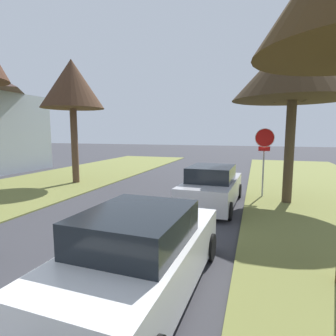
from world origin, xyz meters
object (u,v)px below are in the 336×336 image
(street_tree_right_mid_b, at_px, (294,67))
(street_tree_left_mid_b, at_px, (72,85))
(parked_sedan_white, at_px, (142,255))
(stop_sign_far, at_px, (264,148))
(parked_sedan_silver, at_px, (212,187))

(street_tree_right_mid_b, relative_size, street_tree_left_mid_b, 0.98)
(parked_sedan_white, bearing_deg, street_tree_left_mid_b, 131.90)
(stop_sign_far, distance_m, parked_sedan_white, 8.75)
(street_tree_left_mid_b, distance_m, parked_sedan_white, 12.51)
(stop_sign_far, relative_size, parked_sedan_white, 0.67)
(street_tree_right_mid_b, bearing_deg, stop_sign_far, 139.18)
(street_tree_left_mid_b, height_order, parked_sedan_silver, street_tree_left_mid_b)
(parked_sedan_white, relative_size, parked_sedan_silver, 1.00)
(street_tree_right_mid_b, bearing_deg, street_tree_left_mid_b, 174.24)
(street_tree_left_mid_b, bearing_deg, street_tree_right_mid_b, -5.76)
(street_tree_right_mid_b, relative_size, parked_sedan_white, 1.47)
(street_tree_left_mid_b, relative_size, parked_sedan_silver, 1.50)
(street_tree_right_mid_b, height_order, street_tree_left_mid_b, street_tree_left_mid_b)
(stop_sign_far, relative_size, street_tree_right_mid_b, 0.45)
(stop_sign_far, bearing_deg, street_tree_right_mid_b, -40.82)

